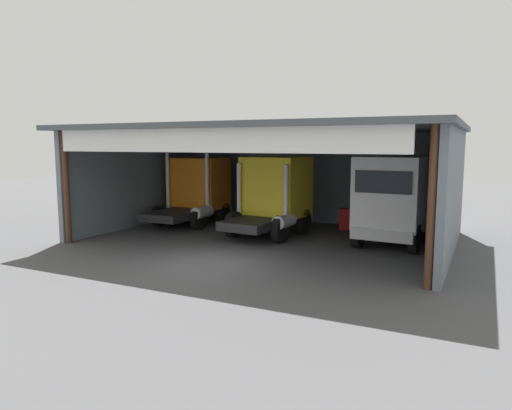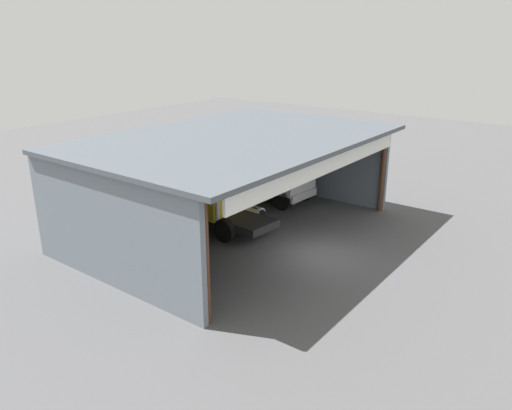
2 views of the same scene
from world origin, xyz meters
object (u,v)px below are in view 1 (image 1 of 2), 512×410
Objects in this scene: truck_white_center_bay at (391,201)px; oil_drum at (260,213)px; truck_orange_yard_outside at (197,190)px; tool_cart at (350,219)px; truck_yellow_right_bay at (274,194)px.

oil_drum is at bearing -20.26° from truck_white_center_bay.
truck_white_center_bay is at bearing -8.58° from truck_orange_yard_outside.
truck_orange_yard_outside is 7.81m from tool_cart.
truck_yellow_right_bay is 0.97× the size of truck_white_center_bay.
truck_orange_yard_outside is at bearing -168.16° from tool_cart.
tool_cart is at bearing 47.69° from truck_yellow_right_bay.
truck_white_center_bay is at bearing -23.19° from oil_drum.
truck_white_center_bay reaches higher than oil_drum.
truck_orange_yard_outside reaches higher than oil_drum.
tool_cart is (4.73, -0.05, 0.03)m from oil_drum.
truck_white_center_bay is (9.93, -1.40, 0.12)m from truck_orange_yard_outside.
tool_cart is at bearing 11.31° from truck_orange_yard_outside.
oil_drum is at bearing 179.34° from tool_cart.
tool_cart is (2.76, 2.63, -1.34)m from truck_yellow_right_bay.
oil_drum is (-1.97, 2.69, -1.37)m from truck_yellow_right_bay.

